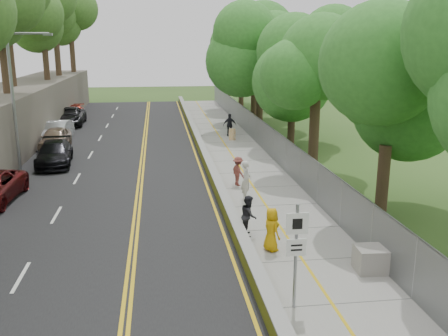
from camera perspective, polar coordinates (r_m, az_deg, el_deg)
ground at (r=17.38m, az=1.89°, el=-11.06°), size 140.00×140.00×0.00m
road at (r=31.49m, az=-12.42°, el=0.34°), size 11.20×66.00×0.04m
sidewalk at (r=31.79m, az=1.99°, el=0.81°), size 4.20×66.00×0.05m
jersey_barrier at (r=31.44m, az=-2.14°, el=1.17°), size 0.42×66.00×0.60m
chainlink_fence at (r=31.99m, az=5.72°, el=2.62°), size 0.04×66.00×2.00m
trees_fenceside at (r=31.97m, az=10.21°, el=13.30°), size 7.00×66.00×14.00m
streetlight at (r=30.63m, az=-22.61°, el=7.98°), size 2.52×0.22×8.00m
signpost at (r=14.11m, az=8.26°, el=-8.71°), size 0.62×0.09×3.10m
construction_barrel at (r=38.45m, az=0.95°, el=3.87°), size 0.51×0.51×0.84m
concrete_block at (r=17.46m, az=16.79°, el=-9.93°), size 1.27×0.99×0.82m
car_3 at (r=32.27m, az=-18.81°, el=1.58°), size 2.49×5.13×1.44m
car_4 at (r=37.35m, az=-18.73°, el=3.27°), size 1.85×4.36×1.47m
car_5 at (r=40.06m, az=-18.57°, el=4.01°), size 1.95×4.69×1.51m
car_6 at (r=47.44m, az=-17.28°, el=5.64°), size 2.74×5.67×1.55m
car_7 at (r=50.65m, az=-16.68°, el=6.07°), size 2.20×4.70×1.33m
car_8 at (r=48.14m, az=-17.14°, el=5.79°), size 1.96×4.70×1.59m
painter_0 at (r=18.18m, az=5.45°, el=-7.01°), size 0.76×0.92×1.61m
painter_1 at (r=23.82m, az=2.56°, el=-1.39°), size 0.67×0.81×1.90m
painter_2 at (r=19.52m, az=2.85°, el=-5.44°), size 0.73×0.87×1.60m
painter_3 at (r=26.16m, az=1.63°, el=-0.36°), size 0.89×1.13×1.54m
person_far at (r=39.92m, az=0.67°, el=4.94°), size 1.06×0.48×1.78m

